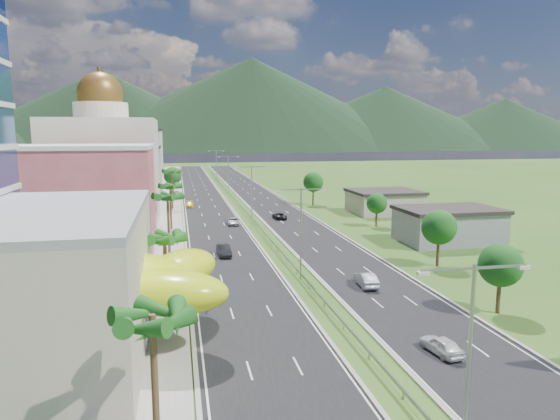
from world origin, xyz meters
TOP-DOWN VIEW (x-y plane):
  - ground at (0.00, 0.00)m, footprint 500.00×500.00m
  - road_left at (-7.50, 90.00)m, footprint 11.00×260.00m
  - road_right at (7.50, 90.00)m, footprint 11.00×260.00m
  - sidewalk_left at (-17.00, 90.00)m, footprint 7.00×260.00m
  - median_guardrail at (0.00, 71.99)m, footprint 0.10×216.06m
  - streetlight_median_a at (0.00, -25.00)m, footprint 6.04×0.25m
  - streetlight_median_b at (0.00, 10.00)m, footprint 6.04×0.25m
  - streetlight_median_c at (0.00, 50.00)m, footprint 6.04×0.25m
  - streetlight_median_d at (0.00, 95.00)m, footprint 6.04×0.25m
  - streetlight_median_e at (0.00, 140.00)m, footprint 6.04×0.25m
  - lime_canopy at (-20.00, -4.00)m, footprint 18.00×15.00m
  - pink_shophouse at (-28.00, 32.00)m, footprint 20.00×15.00m
  - domed_building at (-28.00, 55.00)m, footprint 20.00×20.00m
  - midrise_grey at (-27.00, 80.00)m, footprint 16.00×15.00m
  - midrise_beige at (-27.00, 102.00)m, footprint 16.00×15.00m
  - midrise_white at (-27.00, 125.00)m, footprint 16.00×15.00m
  - shed_near at (28.00, 25.00)m, footprint 15.00×10.00m
  - shed_far at (30.00, 55.00)m, footprint 14.00×12.00m
  - palm_tree_a at (-15.50, -22.00)m, footprint 3.60×3.60m
  - palm_tree_b at (-15.50, 2.00)m, footprint 3.60×3.60m
  - palm_tree_c at (-15.50, 22.00)m, footprint 3.60×3.60m
  - palm_tree_d at (-15.50, 45.00)m, footprint 3.60×3.60m
  - palm_tree_e at (-15.50, 70.00)m, footprint 3.60×3.60m
  - leafy_tree_lfar at (-15.50, 95.00)m, footprint 4.90×4.90m
  - leafy_tree_ra at (16.00, -5.00)m, footprint 4.20×4.20m
  - leafy_tree_rb at (19.00, 12.00)m, footprint 4.55×4.55m
  - leafy_tree_rc at (22.00, 40.00)m, footprint 3.85×3.85m
  - leafy_tree_rd at (18.00, 70.00)m, footprint 4.90×4.90m
  - mountain_ridge at (60.00, 450.00)m, footprint 860.00×140.00m
  - car_dark_left at (-7.99, 23.17)m, footprint 1.92×4.89m
  - car_silver_mid_left at (-3.98, 47.15)m, footprint 2.44×4.89m
  - car_yellow_far_left at (-11.56, 72.07)m, footprint 1.80×4.32m
  - car_white_near_right at (5.96, -12.21)m, footprint 2.27×4.32m
  - car_silver_right at (6.55, 5.60)m, footprint 1.96×4.91m
  - car_dark_far_right at (5.88, 51.69)m, footprint 2.45×4.73m
  - motorcycle at (-11.65, 1.05)m, footprint 0.84×2.01m

SIDE VIEW (x-z plane):
  - ground at x=0.00m, z-range 0.00..0.00m
  - mountain_ridge at x=60.00m, z-range -45.00..45.00m
  - road_left at x=-7.50m, z-range 0.00..0.04m
  - road_right at x=7.50m, z-range 0.00..0.04m
  - sidewalk_left at x=-17.00m, z-range 0.00..0.12m
  - median_guardrail at x=0.00m, z-range 0.24..1.00m
  - car_yellow_far_left at x=-11.56m, z-range 0.04..1.29m
  - motorcycle at x=-11.65m, z-range 0.04..1.29m
  - car_dark_far_right at x=5.88m, z-range 0.04..1.31m
  - car_silver_mid_left at x=-3.98m, z-range 0.04..1.37m
  - car_white_near_right at x=5.96m, z-range 0.04..1.44m
  - car_dark_left at x=-7.99m, z-range 0.04..1.63m
  - car_silver_right at x=6.55m, z-range 0.04..1.63m
  - shed_far at x=30.00m, z-range 0.00..4.40m
  - shed_near at x=28.00m, z-range 0.00..5.00m
  - leafy_tree_rc at x=22.00m, z-range 1.21..7.54m
  - leafy_tree_ra at x=16.00m, z-range 1.33..8.23m
  - lime_canopy at x=-20.00m, z-range 1.29..8.69m
  - leafy_tree_rb at x=19.00m, z-range 1.44..8.92m
  - leafy_tree_lfar at x=-15.50m, z-range 1.55..9.60m
  - leafy_tree_rd at x=18.00m, z-range 1.55..9.60m
  - midrise_beige at x=-27.00m, z-range 0.00..13.00m
  - streetlight_median_a at x=0.00m, z-range 1.25..12.25m
  - streetlight_median_b at x=0.00m, z-range 1.25..12.25m
  - streetlight_median_c at x=0.00m, z-range 1.25..12.25m
  - streetlight_median_d at x=0.00m, z-range 1.25..12.25m
  - streetlight_median_e at x=0.00m, z-range 1.25..12.25m
  - palm_tree_b at x=-15.50m, z-range 3.01..11.11m
  - pink_shophouse at x=-28.00m, z-range 0.00..15.00m
  - palm_tree_d at x=-15.50m, z-range 3.24..11.84m
  - midrise_grey at x=-27.00m, z-range 0.00..16.00m
  - palm_tree_a at x=-15.50m, z-range 3.47..12.57m
  - palm_tree_e at x=-15.50m, z-range 3.61..13.01m
  - palm_tree_c at x=-15.50m, z-range 3.70..13.30m
  - midrise_white at x=-27.00m, z-range 0.00..18.00m
  - domed_building at x=-28.00m, z-range -3.00..25.70m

